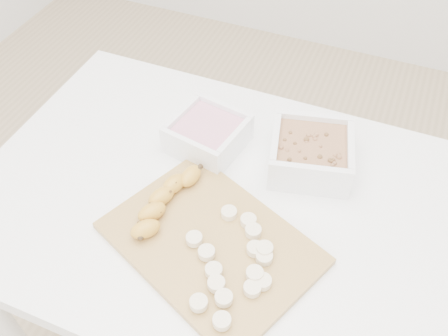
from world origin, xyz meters
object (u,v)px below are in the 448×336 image
at_px(bowl_yogurt, 208,133).
at_px(table, 219,226).
at_px(bowl_granola, 311,153).
at_px(banana, 165,202).
at_px(cutting_board, 211,243).

bearing_deg(bowl_yogurt, table, -58.66).
bearing_deg(bowl_granola, banana, -134.81).
height_order(table, bowl_granola, bowl_granola).
distance_m(bowl_yogurt, bowl_granola, 0.22).
relative_size(bowl_yogurt, banana, 0.86).
xyz_separation_m(bowl_granola, cutting_board, (-0.11, -0.26, -0.03)).
height_order(cutting_board, banana, banana).
bearing_deg(cutting_board, bowl_yogurt, 114.80).
bearing_deg(banana, cutting_board, 0.99).
distance_m(bowl_granola, cutting_board, 0.29).
relative_size(bowl_yogurt, cutting_board, 0.46).
relative_size(cutting_board, banana, 1.88).
xyz_separation_m(bowl_yogurt, banana, (-0.00, -0.20, -0.00)).
bearing_deg(banana, table, 60.31).
bearing_deg(table, bowl_yogurt, 121.34).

